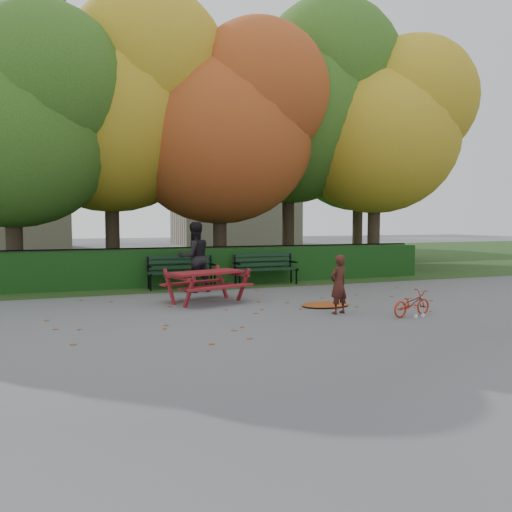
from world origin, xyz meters
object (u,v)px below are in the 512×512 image
object	(u,v)px
tree_a	(22,119)
picnic_table	(207,278)
child	(339,284)
bicycle	(412,303)
tree_d	(301,105)
adult	(194,257)
tree_c	(232,125)
tree_g	(368,140)
bench_right	(265,266)
tree_b	(123,104)
bench_left	(181,269)
tree_e	(387,128)

from	to	relation	value
tree_a	picnic_table	xyz separation A→B (m)	(3.94, -4.40, -3.98)
picnic_table	child	world-z (taller)	child
tree_a	bicycle	xyz separation A→B (m)	(7.15, -7.27, -4.28)
tree_d	adult	distance (m)	8.35
tree_c	tree_g	xyz separation A→B (m)	(7.50, 3.80, 0.55)
tree_d	adult	world-z (taller)	tree_d
tree_a	bench_right	size ratio (longest dim) A/B	4.16
tree_b	child	distance (m)	9.67
tree_b	bench_left	bearing A→B (deg)	-69.42
tree_g	adult	size ratio (longest dim) A/B	4.84
child	tree_b	bearing A→B (deg)	-85.71
tree_d	tree_e	size ratio (longest dim) A/B	1.17
tree_a	tree_c	xyz separation A→B (m)	(6.02, 0.38, 0.30)
tree_d	bicycle	size ratio (longest dim) A/B	10.32
tree_a	tree_e	xyz separation A→B (m)	(11.71, 0.19, 0.56)
tree_a	bicycle	bearing A→B (deg)	-45.45
tree_e	tree_g	xyz separation A→B (m)	(1.81, 3.99, 0.29)
bench_right	bicycle	distance (m)	5.47
bench_left	picnic_table	world-z (taller)	bench_left
tree_c	tree_e	distance (m)	5.70
tree_a	child	distance (m)	9.72
tree_a	adult	world-z (taller)	tree_a
tree_c	tree_d	world-z (taller)	tree_d
child	adult	size ratio (longest dim) A/B	0.65
tree_b	bicycle	size ratio (longest dim) A/B	9.47
tree_c	bench_right	xyz separation A→B (m)	(0.27, -2.26, -4.30)
tree_c	tree_e	bearing A→B (deg)	-1.93
bench_right	tree_g	bearing A→B (deg)	39.95
tree_b	tree_e	size ratio (longest dim) A/B	1.08
tree_d	bench_left	world-z (taller)	tree_d
tree_c	bench_right	size ratio (longest dim) A/B	4.44
tree_c	child	world-z (taller)	tree_c
tree_a	bicycle	size ratio (longest dim) A/B	8.06
tree_d	bench_left	size ratio (longest dim) A/B	5.32
tree_g	bench_left	distance (m)	12.37
bench_left	tree_a	bearing A→B (deg)	154.24
tree_a	tree_b	xyz separation A→B (m)	(2.74, 1.17, 0.88)
tree_g	adult	distance (m)	12.52
bench_left	bench_right	bearing A→B (deg)	0.00
tree_c	bench_left	bearing A→B (deg)	-133.36
tree_a	tree_b	world-z (taller)	tree_b
tree_b	bench_right	size ratio (longest dim) A/B	4.88
tree_d	adult	bearing A→B (deg)	-139.12
tree_b	child	size ratio (longest dim) A/B	7.70
tree_a	tree_g	bearing A→B (deg)	17.19
tree_a	tree_c	size ratio (longest dim) A/B	0.94
tree_d	bench_left	distance (m)	8.31
adult	bicycle	size ratio (longest dim) A/B	1.90
tree_c	bench_left	world-z (taller)	tree_c
tree_a	tree_d	xyz separation A→B (m)	(9.07, 1.65, 1.46)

